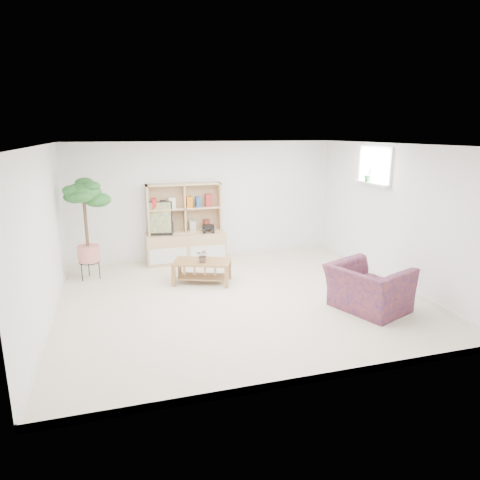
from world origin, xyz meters
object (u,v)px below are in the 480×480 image
object	(u,v)px
coffee_table	(202,272)
armchair	(368,285)
storage_unit	(185,224)
floor_tree	(86,230)

from	to	relation	value
coffee_table	armchair	world-z (taller)	armchair
storage_unit	coffee_table	xyz separation A→B (m)	(0.06, -1.34, -0.59)
storage_unit	armchair	world-z (taller)	storage_unit
floor_tree	armchair	world-z (taller)	floor_tree
storage_unit	coffee_table	world-z (taller)	storage_unit
floor_tree	armchair	bearing A→B (deg)	-32.96
storage_unit	coffee_table	distance (m)	1.47
coffee_table	floor_tree	world-z (taller)	floor_tree
storage_unit	floor_tree	xyz separation A→B (m)	(-1.84, -0.58, 0.11)
floor_tree	storage_unit	bearing A→B (deg)	17.41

